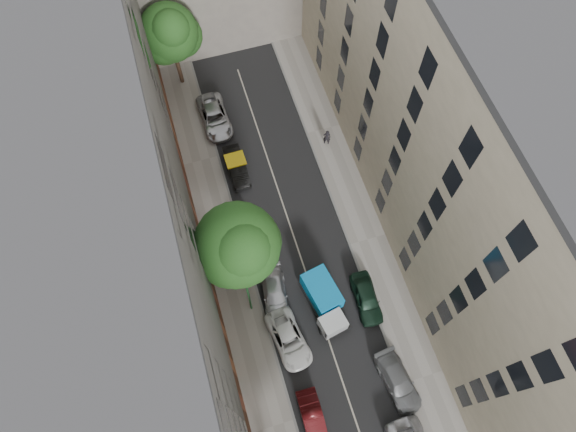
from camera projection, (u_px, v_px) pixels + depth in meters
name	position (u px, v px, depth m)	size (l,w,h in m)	color
ground	(301.00, 259.00, 40.07)	(120.00, 120.00, 0.00)	#4C4C49
road_surface	(301.00, 259.00, 40.06)	(8.00, 44.00, 0.02)	black
sidewalk_left	(233.00, 278.00, 39.31)	(3.00, 44.00, 0.15)	gray
sidewalk_right	(367.00, 240.00, 40.68)	(3.00, 44.00, 0.15)	gray
building_left	(124.00, 251.00, 29.65)	(8.00, 44.00, 20.00)	#524F4C
building_right	(471.00, 156.00, 32.39)	(8.00, 44.00, 20.00)	beige
tarp_truck	(325.00, 301.00, 37.39)	(2.72, 5.09, 2.21)	black
car_left_1	(313.00, 419.00, 34.47)	(1.40, 4.01, 1.32)	#4B0F11
car_left_2	(289.00, 339.00, 36.77)	(2.15, 4.66, 1.30)	silver
car_left_3	(275.00, 293.00, 38.24)	(1.80, 4.44, 1.29)	#B8B8BD
car_left_4	(245.00, 230.00, 40.38)	(1.64, 4.08, 1.39)	black
car_left_5	(236.00, 166.00, 42.84)	(1.46, 4.19, 1.38)	black
car_left_6	(215.00, 117.00, 44.96)	(2.37, 5.14, 1.43)	#B9B9BE
car_right_1	(398.00, 382.00, 35.51)	(1.85, 4.55, 1.32)	gray
car_right_2	(367.00, 298.00, 37.99)	(1.68, 4.17, 1.42)	black
tree_mid	(239.00, 247.00, 33.48)	(5.95, 5.78, 9.62)	#382619
tree_far	(171.00, 35.00, 42.08)	(5.16, 4.87, 8.64)	#382619
lamp_post	(247.00, 291.00, 34.38)	(0.36, 0.36, 7.03)	#195926
pedestrian	(327.00, 137.00, 43.67)	(0.65, 0.43, 1.79)	black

